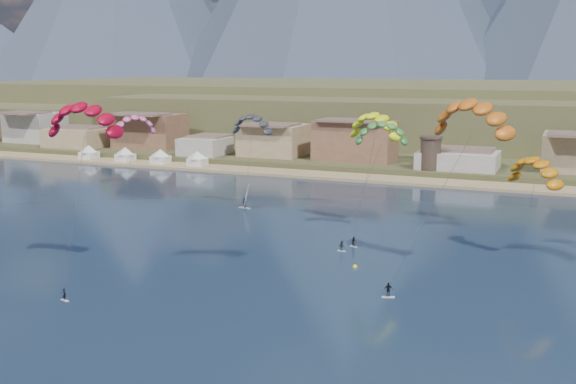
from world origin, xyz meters
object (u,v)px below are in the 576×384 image
Objects in this scene: kitesurfer_green at (381,130)px; buoy at (355,267)px; kitesurfer_red at (83,114)px; watchtower at (431,153)px; kitesurfer_orange at (472,113)px; kitesurfer_yellow at (375,122)px; windsurfer at (245,201)px.

kitesurfer_green reaches higher than buoy.
buoy is (31.44, 18.06, -21.84)m from kitesurfer_red.
watchtower is 0.35× the size of kitesurfer_red.
watchtower is 0.32× the size of kitesurfer_orange.
kitesurfer_green is (2.54, -5.40, -0.86)m from kitesurfer_yellow.
windsurfer is (-0.95, 48.90, -20.49)m from kitesurfer_red.
kitesurfer_orange is at bearing -48.58° from kitesurfer_yellow.
kitesurfer_green is at bearing -22.37° from windsurfer.
watchtower is 58.62m from windsurfer.
watchtower is at bearing 104.27° from kitesurfer_orange.
kitesurfer_green is 37.25m from windsurfer.
windsurfer is (-28.40, 7.33, -17.23)m from kitesurfer_yellow.
kitesurfer_red is at bearing -156.48° from kitesurfer_orange.
windsurfer is at bearing 136.40° from buoy.
windsurfer is at bearing 91.11° from kitesurfer_red.
kitesurfer_red is 1.18× the size of kitesurfer_green.
watchtower is 83.19m from buoy.
kitesurfer_green is at bearing -86.31° from watchtower.
kitesurfer_green is (4.17, -64.66, 11.47)m from watchtower.
watchtower is at bearing 91.58° from kitesurfer_yellow.
kitesurfer_green is at bearing 94.56° from buoy.
kitesurfer_green reaches higher than watchtower.
kitesurfer_orange is at bearing -44.39° from kitesurfer_green.
kitesurfer_yellow is at bearing -14.48° from windsurfer.
kitesurfer_orange reaches higher than buoy.
watchtower is at bearing 75.63° from kitesurfer_red.
kitesurfer_orange reaches higher than watchtower.
kitesurfer_yellow is at bearing 56.56° from kitesurfer_red.
watchtower is 65.80m from kitesurfer_green.
kitesurfer_orange reaches higher than kitesurfer_red.
buoy is (1.44, -18.11, -17.72)m from kitesurfer_green.
kitesurfer_red is at bearing -129.67° from kitesurfer_green.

